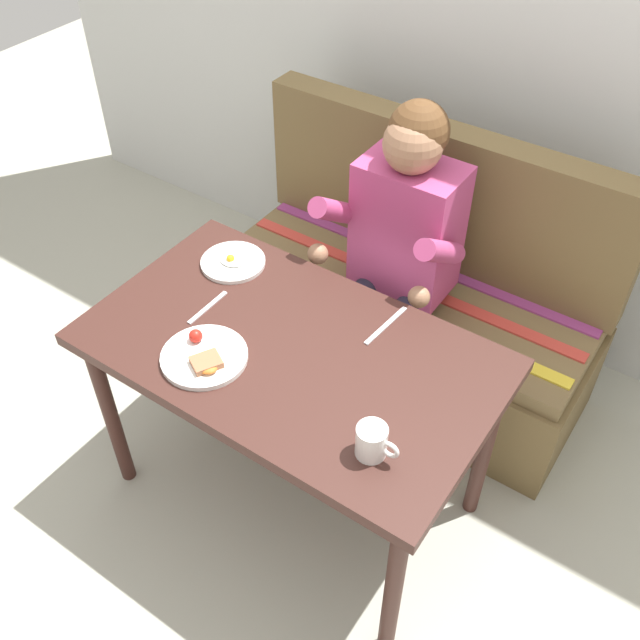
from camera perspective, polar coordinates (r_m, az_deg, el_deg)
The scene contains 10 objects.
ground_plane at distance 2.64m, azimuth -1.89°, elevation -13.30°, with size 8.00×8.00×0.00m, color #A7A696.
back_wall at distance 2.73m, azimuth 14.56°, elevation 22.76°, with size 4.40×0.10×2.60m, color silver.
table at distance 2.13m, azimuth -2.28°, elevation -3.70°, with size 1.20×0.70×0.73m.
couch at distance 2.82m, azimuth 7.07°, elevation 1.33°, with size 1.44×0.56×1.00m.
person at distance 2.44m, azimuth 6.08°, elevation 6.14°, with size 0.45×0.61×1.21m.
plate_breakfast at distance 2.05m, azimuth -9.15°, elevation -2.88°, with size 0.25×0.25×0.05m.
plate_eggs at distance 2.36m, azimuth -6.90°, elevation 4.60°, with size 0.21×0.21×0.04m.
coffee_mug at distance 1.80m, azimuth 4.16°, elevation -9.52°, with size 0.12×0.08×0.09m.
fork at distance 2.21m, azimuth -8.88°, elevation 1.00°, with size 0.01×0.17×0.01m, color silver.
knife at distance 2.14m, azimuth 5.24°, elevation -0.42°, with size 0.01×0.20×0.01m, color silver.
Camera 1 is at (0.89, -1.15, 2.21)m, focal length 40.45 mm.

